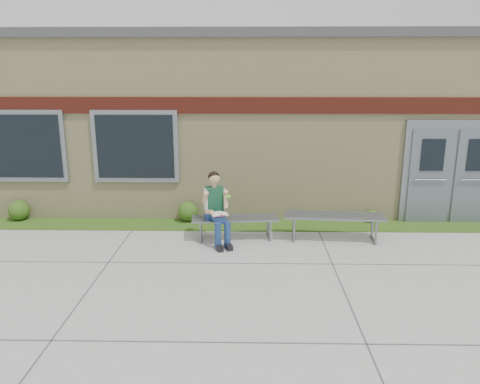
{
  "coord_description": "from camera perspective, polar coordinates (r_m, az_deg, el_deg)",
  "views": [
    {
      "loc": [
        -0.49,
        -7.22,
        3.34
      ],
      "look_at": [
        -0.67,
        1.7,
        1.0
      ],
      "focal_mm": 35.0,
      "sensor_mm": 36.0,
      "label": 1
    }
  ],
  "objects": [
    {
      "name": "bench_right",
      "position": [
        9.62,
        11.4,
        -3.42
      ],
      "size": [
        2.04,
        0.71,
        0.52
      ],
      "rotation": [
        0.0,
        0.0,
        -0.08
      ],
      "color": "slate",
      "rests_on": "ground"
    },
    {
      "name": "girl",
      "position": [
        9.19,
        -2.87,
        -1.86
      ],
      "size": [
        0.64,
        0.91,
        1.42
      ],
      "rotation": [
        0.0,
        0.0,
        0.34
      ],
      "color": "navy",
      "rests_on": "ground"
    },
    {
      "name": "shrub_east",
      "position": [
        10.92,
        15.74,
        -2.82
      ],
      "size": [
        0.28,
        0.28,
        0.28
      ],
      "primitive_type": "sphere",
      "color": "#2F5316",
      "rests_on": "grass_strip"
    },
    {
      "name": "grass_strip",
      "position": [
        10.38,
        3.79,
        -4.07
      ],
      "size": [
        16.0,
        0.8,
        0.02
      ],
      "primitive_type": "cube",
      "color": "#2F5316",
      "rests_on": "ground"
    },
    {
      "name": "shrub_west",
      "position": [
        11.77,
        -25.35,
        -2.02
      ],
      "size": [
        0.46,
        0.46,
        0.46
      ],
      "primitive_type": "sphere",
      "color": "#2F5316",
      "rests_on": "grass_strip"
    },
    {
      "name": "shrub_mid",
      "position": [
        10.63,
        -6.36,
        -2.37
      ],
      "size": [
        0.44,
        0.44,
        0.44
      ],
      "primitive_type": "sphere",
      "color": "#2F5316",
      "rests_on": "grass_strip"
    },
    {
      "name": "ground",
      "position": [
        7.97,
        4.63,
        -10.14
      ],
      "size": [
        80.0,
        80.0,
        0.0
      ],
      "primitive_type": "plane",
      "color": "#9E9E99",
      "rests_on": "ground"
    },
    {
      "name": "school_building",
      "position": [
        13.28,
        3.28,
        9.3
      ],
      "size": [
        16.2,
        6.22,
        4.2
      ],
      "color": "beige",
      "rests_on": "ground"
    },
    {
      "name": "bench_left",
      "position": [
        9.48,
        -0.62,
        -3.71
      ],
      "size": [
        1.77,
        0.63,
        0.45
      ],
      "rotation": [
        0.0,
        0.0,
        0.09
      ],
      "color": "slate",
      "rests_on": "ground"
    }
  ]
}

